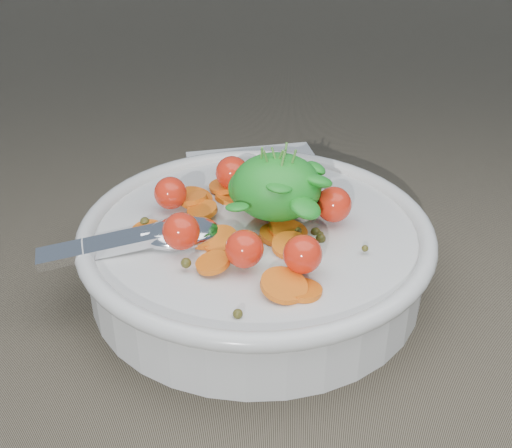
{
  "coord_description": "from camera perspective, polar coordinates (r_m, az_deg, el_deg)",
  "views": [
    {
      "loc": [
        0.01,
        -0.42,
        0.32
      ],
      "look_at": [
        -0.01,
        0.01,
        0.06
      ],
      "focal_mm": 45.0,
      "sensor_mm": 36.0,
      "label": 1
    }
  ],
  "objects": [
    {
      "name": "ground",
      "position": [
        0.53,
        1.38,
        -5.99
      ],
      "size": [
        6.0,
        6.0,
        0.0
      ],
      "primitive_type": "plane",
      "color": "brown",
      "rests_on": "ground"
    },
    {
      "name": "bowl",
      "position": [
        0.52,
        -0.02,
        -2.16
      ],
      "size": [
        0.31,
        0.28,
        0.12
      ],
      "color": "silver",
      "rests_on": "ground"
    },
    {
      "name": "napkin",
      "position": [
        0.71,
        0.17,
        4.6
      ],
      "size": [
        0.17,
        0.16,
        0.01
      ],
      "primitive_type": "cube",
      "rotation": [
        0.0,
        0.0,
        0.25
      ],
      "color": "white",
      "rests_on": "ground"
    }
  ]
}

